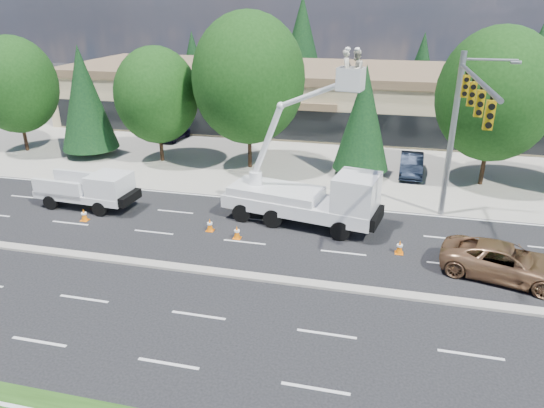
% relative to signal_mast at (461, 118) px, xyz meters
% --- Properties ---
extents(ground, '(140.00, 140.00, 0.00)m').
position_rel_signal_mast_xyz_m(ground, '(-10.03, -7.04, -6.06)').
color(ground, black).
rests_on(ground, ground).
extents(concrete_apron, '(140.00, 22.00, 0.01)m').
position_rel_signal_mast_xyz_m(concrete_apron, '(-10.03, 12.96, -6.05)').
color(concrete_apron, '#99958B').
rests_on(concrete_apron, ground).
extents(road_median, '(120.00, 0.55, 0.12)m').
position_rel_signal_mast_xyz_m(road_median, '(-10.03, -7.04, -6.00)').
color(road_median, '#99958B').
rests_on(road_median, ground).
extents(strip_mall, '(50.40, 15.40, 5.50)m').
position_rel_signal_mast_xyz_m(strip_mall, '(-10.03, 22.93, -3.23)').
color(strip_mall, tan).
rests_on(strip_mall, ground).
extents(tree_front_a, '(6.51, 6.51, 9.03)m').
position_rel_signal_mast_xyz_m(tree_front_a, '(-32.03, 7.96, -0.77)').
color(tree_front_a, '#332114').
rests_on(tree_front_a, ground).
extents(tree_front_b, '(4.27, 4.27, 8.42)m').
position_rel_signal_mast_xyz_m(tree_front_b, '(-26.03, 7.96, -1.54)').
color(tree_front_b, '#332114').
rests_on(tree_front_b, ground).
extents(tree_front_c, '(6.11, 6.11, 8.48)m').
position_rel_signal_mast_xyz_m(tree_front_c, '(-20.03, 7.96, -1.10)').
color(tree_front_c, '#332114').
rests_on(tree_front_c, ground).
extents(tree_front_d, '(7.84, 7.84, 10.88)m').
position_rel_signal_mast_xyz_m(tree_front_d, '(-13.03, 7.96, 0.32)').
color(tree_front_d, '#332114').
rests_on(tree_front_d, ground).
extents(tree_front_e, '(3.83, 3.83, 7.56)m').
position_rel_signal_mast_xyz_m(tree_front_e, '(-5.03, 7.96, -2.00)').
color(tree_front_e, '#332114').
rests_on(tree_front_e, ground).
extents(tree_front_f, '(7.28, 7.28, 10.10)m').
position_rel_signal_mast_xyz_m(tree_front_f, '(2.97, 7.96, -0.14)').
color(tree_front_f, '#332114').
rests_on(tree_front_f, ground).
extents(tree_back_a, '(4.04, 4.04, 7.97)m').
position_rel_signal_mast_xyz_m(tree_back_a, '(-28.03, 34.96, -1.78)').
color(tree_back_a, '#332114').
rests_on(tree_back_a, ground).
extents(tree_back_b, '(6.14, 6.14, 12.10)m').
position_rel_signal_mast_xyz_m(tree_back_b, '(-14.03, 34.96, 0.44)').
color(tree_back_b, '#332114').
rests_on(tree_back_b, ground).
extents(tree_back_c, '(4.16, 4.16, 8.19)m').
position_rel_signal_mast_xyz_m(tree_back_c, '(-0.03, 34.96, -1.66)').
color(tree_back_c, '#332114').
rests_on(tree_back_c, ground).
extents(tree_back_d, '(4.73, 4.73, 9.32)m').
position_rel_signal_mast_xyz_m(tree_back_d, '(11.97, 34.96, -1.06)').
color(tree_back_d, '#332114').
rests_on(tree_back_d, ground).
extents(signal_mast, '(2.76, 10.16, 9.00)m').
position_rel_signal_mast_xyz_m(signal_mast, '(0.00, 0.00, 0.00)').
color(signal_mast, gray).
rests_on(signal_mast, ground).
extents(utility_pickup, '(5.83, 2.55, 2.18)m').
position_rel_signal_mast_xyz_m(utility_pickup, '(-20.08, -1.51, -5.16)').
color(utility_pickup, white).
rests_on(utility_pickup, ground).
extents(bucket_truck, '(8.65, 4.01, 9.36)m').
position_rel_signal_mast_xyz_m(bucket_truck, '(-7.00, -0.99, -4.03)').
color(bucket_truck, white).
rests_on(bucket_truck, ground).
extents(traffic_cone_a, '(0.40, 0.40, 0.70)m').
position_rel_signal_mast_xyz_m(traffic_cone_a, '(-19.46, -3.32, -5.72)').
color(traffic_cone_a, orange).
rests_on(traffic_cone_a, ground).
extents(traffic_cone_b, '(0.40, 0.40, 0.70)m').
position_rel_signal_mast_xyz_m(traffic_cone_b, '(-12.19, -2.97, -5.72)').
color(traffic_cone_b, orange).
rests_on(traffic_cone_b, ground).
extents(traffic_cone_c, '(0.40, 0.40, 0.70)m').
position_rel_signal_mast_xyz_m(traffic_cone_c, '(-10.53, -3.50, -5.72)').
color(traffic_cone_c, orange).
rests_on(traffic_cone_c, ground).
extents(traffic_cone_d, '(0.40, 0.40, 0.70)m').
position_rel_signal_mast_xyz_m(traffic_cone_d, '(-2.40, -3.25, -5.72)').
color(traffic_cone_d, orange).
rests_on(traffic_cone_d, ground).
extents(minivan, '(5.87, 3.80, 1.50)m').
position_rel_signal_mast_xyz_m(minivan, '(2.06, -4.43, -5.30)').
color(minivan, '#9B6E4B').
rests_on(minivan, ground).
extents(parked_car_west, '(2.07, 4.16, 1.36)m').
position_rel_signal_mast_xyz_m(parked_car_west, '(-21.65, 13.96, -5.38)').
color(parked_car_west, black).
rests_on(parked_car_west, ground).
extents(parked_car_east, '(1.72, 4.49, 1.46)m').
position_rel_signal_mast_xyz_m(parked_car_east, '(-1.53, 8.96, -5.33)').
color(parked_car_east, black).
rests_on(parked_car_east, ground).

